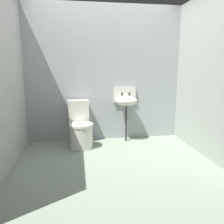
{
  "coord_description": "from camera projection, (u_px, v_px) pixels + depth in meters",
  "views": [
    {
      "loc": [
        -0.49,
        -2.93,
        1.36
      ],
      "look_at": [
        0.0,
        0.3,
        0.7
      ],
      "focal_mm": 36.11,
      "sensor_mm": 36.0,
      "label": 1
    }
  ],
  "objects": [
    {
      "name": "sink",
      "position": [
        126.0,
        101.0,
        4.09
      ],
      "size": [
        0.42,
        0.35,
        0.99
      ],
      "color": "#352E34",
      "rests_on": "ground"
    },
    {
      "name": "ground_plane",
      "position": [
        115.0,
        167.0,
        3.19
      ],
      "size": [
        3.23,
        2.81,
        0.08
      ],
      "primitive_type": "cube",
      "color": "gray"
    },
    {
      "name": "toilet_near_wall",
      "position": [
        80.0,
        128.0,
        3.87
      ],
      "size": [
        0.45,
        0.63,
        0.78
      ],
      "rotation": [
        0.0,
        0.0,
        3.27
      ],
      "color": "silver",
      "rests_on": "ground"
    },
    {
      "name": "wall_back",
      "position": [
        104.0,
        74.0,
        4.15
      ],
      "size": [
        3.23,
        0.1,
        2.45
      ],
      "primitive_type": "cube",
      "color": "#999FA1",
      "rests_on": "ground"
    },
    {
      "name": "wall_right",
      "position": [
        214.0,
        76.0,
        3.25
      ],
      "size": [
        0.1,
        2.61,
        2.45
      ],
      "primitive_type": "cube",
      "color": "#9FA69D",
      "rests_on": "ground"
    }
  ]
}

